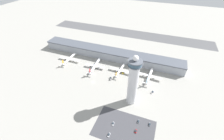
# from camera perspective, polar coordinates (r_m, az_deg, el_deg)

# --- Properties ---
(ground_plane) EXTENTS (1000.00, 1000.00, 0.00)m
(ground_plane) POSITION_cam_1_polar(r_m,az_deg,el_deg) (220.78, -7.19, -4.59)
(ground_plane) COLOR #9E9B93
(terminal_building) EXTENTS (250.44, 25.00, 15.45)m
(terminal_building) POSITION_cam_1_polar(r_m,az_deg,el_deg) (266.97, -0.68, 6.18)
(terminal_building) COLOR #A3A8B2
(terminal_building) RESTS_ON ground
(runway_strip) EXTENTS (375.66, 44.00, 0.01)m
(runway_strip) POSITION_cam_1_polar(r_m,az_deg,el_deg) (366.44, 5.85, 13.82)
(runway_strip) COLOR #515154
(runway_strip) RESTS_ON ground
(control_tower) EXTENTS (15.59, 15.59, 68.13)m
(control_tower) POSITION_cam_1_polar(r_m,az_deg,el_deg) (171.91, 8.03, -4.36)
(control_tower) COLOR silver
(control_tower) RESTS_ON ground
(parking_lot_surface) EXTENTS (64.00, 40.00, 0.01)m
(parking_lot_surface) POSITION_cam_1_polar(r_m,az_deg,el_deg) (172.80, 4.65, -21.18)
(parking_lot_surface) COLOR #424247
(parking_lot_surface) RESTS_ON ground
(airplane_gate_alpha) EXTENTS (38.88, 36.85, 12.14)m
(airplane_gate_alpha) POSITION_cam_1_polar(r_m,az_deg,el_deg) (270.29, -15.95, 4.08)
(airplane_gate_alpha) COLOR white
(airplane_gate_alpha) RESTS_ON ground
(airplane_gate_bravo) EXTENTS (32.96, 42.89, 13.31)m
(airplane_gate_bravo) POSITION_cam_1_polar(r_m,az_deg,el_deg) (243.94, -6.53, 1.58)
(airplane_gate_bravo) COLOR silver
(airplane_gate_bravo) RESTS_ON ground
(airplane_gate_charlie) EXTENTS (35.23, 35.18, 11.55)m
(airplane_gate_charlie) POSITION_cam_1_polar(r_m,az_deg,el_deg) (234.19, 3.10, -0.11)
(airplane_gate_charlie) COLOR white
(airplane_gate_charlie) RESTS_ON ground
(airplane_gate_delta) EXTENTS (36.94, 38.11, 12.84)m
(airplane_gate_delta) POSITION_cam_1_polar(r_m,az_deg,el_deg) (229.52, 14.06, -2.23)
(airplane_gate_delta) COLOR white
(airplane_gate_delta) RESTS_ON ground
(service_truck_catering) EXTENTS (4.87, 8.33, 2.65)m
(service_truck_catering) POSITION_cam_1_polar(r_m,az_deg,el_deg) (223.88, -0.44, -3.20)
(service_truck_catering) COLOR black
(service_truck_catering) RESTS_ON ground
(service_truck_fuel) EXTENTS (4.36, 8.27, 2.62)m
(service_truck_fuel) POSITION_cam_1_polar(r_m,az_deg,el_deg) (236.31, 4.17, -0.75)
(service_truck_fuel) COLOR black
(service_truck_fuel) RESTS_ON ground
(service_truck_baggage) EXTENTS (5.77, 6.43, 2.88)m
(service_truck_baggage) POSITION_cam_1_polar(r_m,az_deg,el_deg) (210.55, 15.32, -8.14)
(service_truck_baggage) COLOR black
(service_truck_baggage) RESTS_ON ground
(car_grey_coupe) EXTENTS (1.96, 4.64, 1.51)m
(car_grey_coupe) POSITION_cam_1_polar(r_m,az_deg,el_deg) (167.86, -1.17, -23.48)
(car_grey_coupe) COLOR black
(car_grey_coupe) RESTS_ON ground
(car_red_hatchback) EXTENTS (1.90, 4.32, 1.54)m
(car_red_hatchback) POSITION_cam_1_polar(r_m,az_deg,el_deg) (171.67, 9.08, -22.02)
(car_red_hatchback) COLOR black
(car_red_hatchback) RESTS_ON ground
(car_black_suv) EXTENTS (1.85, 4.41, 1.38)m
(car_black_suv) POSITION_cam_1_polar(r_m,az_deg,el_deg) (174.42, 0.40, -19.79)
(car_black_suv) COLOR black
(car_black_suv) RESTS_ON ground
(car_yellow_taxi) EXTENTS (1.91, 4.78, 1.37)m
(car_yellow_taxi) POSITION_cam_1_polar(r_m,az_deg,el_deg) (178.72, 14.15, -19.49)
(car_yellow_taxi) COLOR black
(car_yellow_taxi) RESTS_ON ground
(car_blue_compact) EXTENTS (1.85, 4.77, 1.42)m
(car_blue_compact) POSITION_cam_1_polar(r_m,az_deg,el_deg) (178.33, 10.05, -18.76)
(car_blue_compact) COLOR black
(car_blue_compact) RESTS_ON ground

